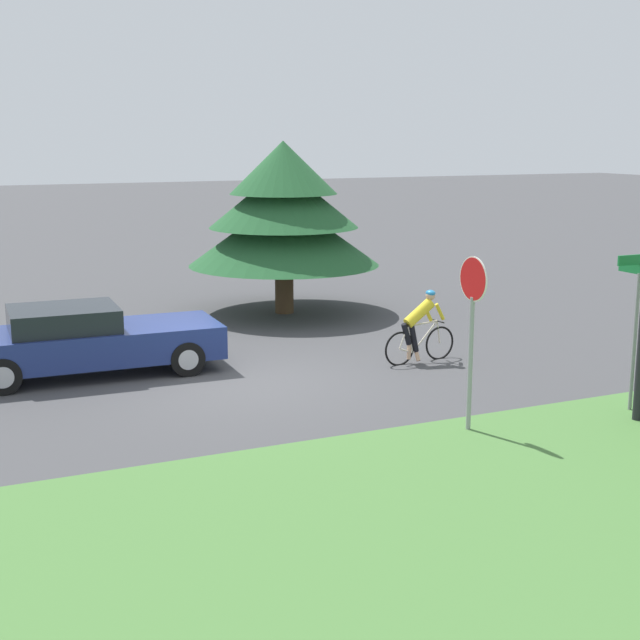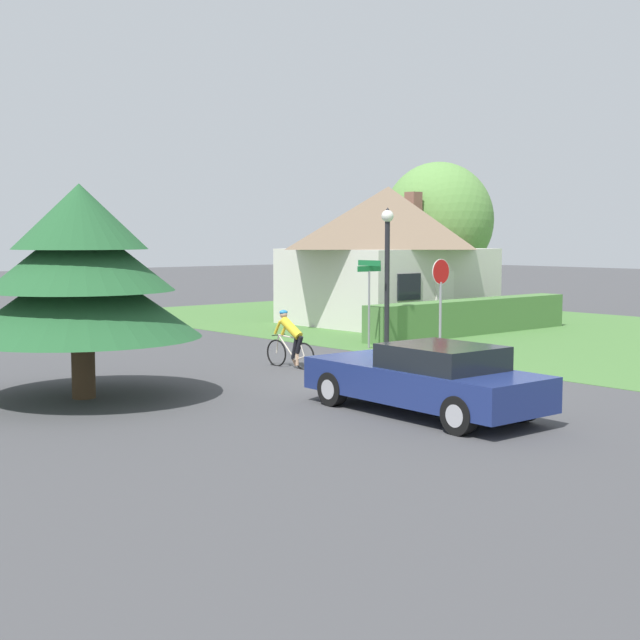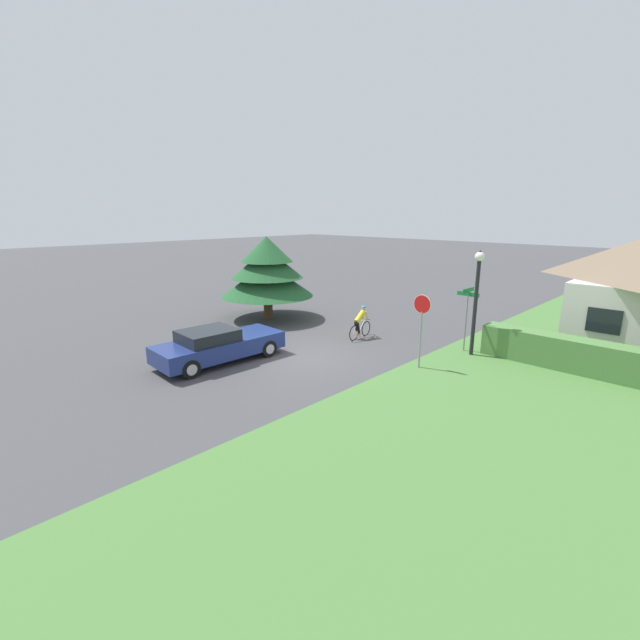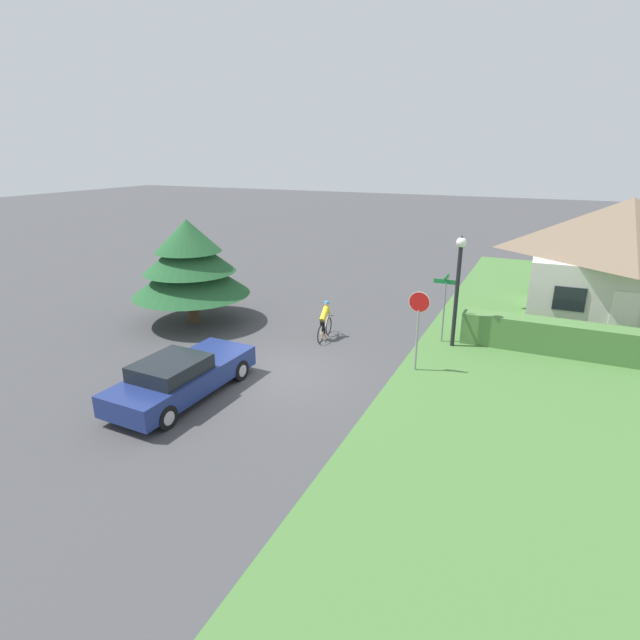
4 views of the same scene
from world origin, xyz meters
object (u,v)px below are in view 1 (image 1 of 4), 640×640
Objects in this scene: cyclist at (420,328)px; sedan_left_lane at (86,341)px; street_name_sign at (637,302)px; conifer_tall_near at (284,212)px; stop_sign at (472,310)px.

sedan_left_lane is at bearing 158.09° from cyclist.
street_name_sign is at bearing -35.69° from sedan_left_lane.
street_name_sign is at bearing 11.73° from conifer_tall_near.
stop_sign is at bearing -94.85° from street_name_sign.
cyclist is at bearing -21.48° from stop_sign.
sedan_left_lane is 1.82× the size of stop_sign.
sedan_left_lane is 6.32m from cyclist.
street_name_sign reaches higher than sedan_left_lane.
conifer_tall_near is at bearing -168.27° from street_name_sign.
sedan_left_lane is 9.64m from street_name_sign.
conifer_tall_near is (-9.79, -2.03, 0.73)m from street_name_sign.
conifer_tall_near reaches higher than cyclist.
conifer_tall_near is (-9.54, 0.89, 0.66)m from stop_sign.
street_name_sign is (5.85, 7.58, 1.12)m from sedan_left_lane.
conifer_tall_near reaches higher than sedan_left_lane.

